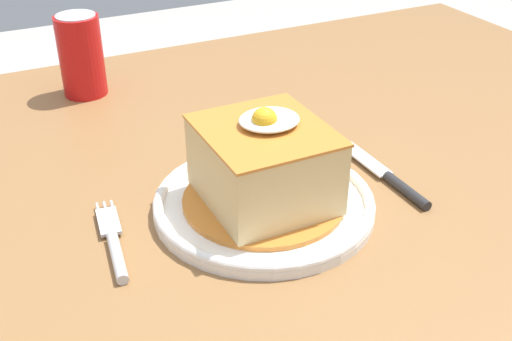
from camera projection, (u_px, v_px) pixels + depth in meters
dining_table at (213, 237)px, 0.83m from camera, size 1.48×0.91×0.72m
main_plate at (264, 203)px, 0.71m from camera, size 0.25×0.25×0.02m
sandwich_meal at (264, 167)px, 0.69m from camera, size 0.18×0.18×0.12m
fork at (114, 245)px, 0.65m from camera, size 0.03×0.14×0.01m
knife at (394, 181)px, 0.76m from camera, size 0.02×0.17×0.01m
soda_can at (81, 55)px, 0.96m from camera, size 0.07×0.07×0.12m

